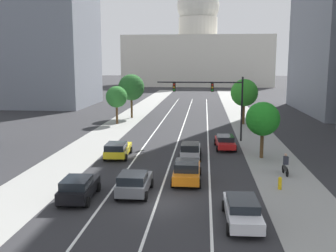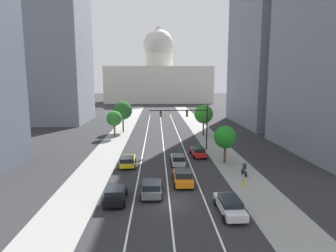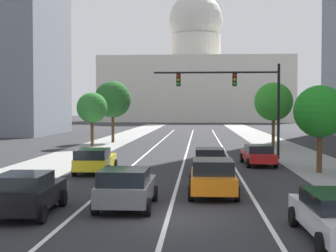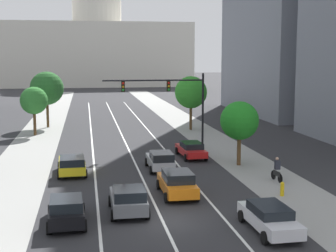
{
  "view_description": "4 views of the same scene",
  "coord_description": "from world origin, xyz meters",
  "px_view_note": "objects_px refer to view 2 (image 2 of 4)",
  "views": [
    {
      "loc": [
        2.89,
        -23.08,
        8.68
      ],
      "look_at": [
        -1.16,
        19.9,
        1.62
      ],
      "focal_mm": 41.64,
      "sensor_mm": 36.0,
      "label": 1
    },
    {
      "loc": [
        -1.13,
        -25.28,
        11.18
      ],
      "look_at": [
        0.8,
        23.56,
        3.45
      ],
      "focal_mm": 30.54,
      "sensor_mm": 36.0,
      "label": 2
    },
    {
      "loc": [
        1.08,
        -16.82,
        3.8
      ],
      "look_at": [
        -1.33,
        20.74,
        2.45
      ],
      "focal_mm": 52.28,
      "sensor_mm": 36.0,
      "label": 3
    },
    {
      "loc": [
        -3.91,
        -25.49,
        8.71
      ],
      "look_at": [
        2.23,
        11.54,
        3.46
      ],
      "focal_mm": 53.38,
      "sensor_mm": 36.0,
      "label": 4
    }
  ],
  "objects_px": {
    "car_red": "(198,152)",
    "street_tree_near_left": "(123,110)",
    "fire_hydrant": "(245,183)",
    "cyclist": "(244,169)",
    "car_black": "(115,194)",
    "street_tree_near_right": "(225,137)",
    "car_gray": "(152,188)",
    "capitol_building": "(159,78)",
    "car_yellow": "(128,161)",
    "traffic_signal_mast": "(189,119)",
    "street_tree_mid_left": "(114,118)",
    "car_orange": "(183,177)",
    "car_white": "(230,205)",
    "street_tree_far_right": "(204,114)",
    "car_silver": "(178,159)"
  },
  "relations": [
    {
      "from": "car_black",
      "to": "street_tree_near_left",
      "type": "height_order",
      "value": "street_tree_near_left"
    },
    {
      "from": "car_red",
      "to": "street_tree_near_left",
      "type": "xyz_separation_m",
      "value": [
        -13.6,
        21.11,
        4.09
      ]
    },
    {
      "from": "car_black",
      "to": "street_tree_mid_left",
      "type": "xyz_separation_m",
      "value": [
        -4.51,
        30.85,
        3.06
      ]
    },
    {
      "from": "car_red",
      "to": "street_tree_near_left",
      "type": "height_order",
      "value": "street_tree_near_left"
    },
    {
      "from": "fire_hydrant",
      "to": "street_tree_far_right",
      "type": "distance_m",
      "value": 29.29
    },
    {
      "from": "car_black",
      "to": "street_tree_mid_left",
      "type": "bearing_deg",
      "value": 6.02
    },
    {
      "from": "street_tree_far_right",
      "to": "street_tree_near_left",
      "type": "height_order",
      "value": "street_tree_near_left"
    },
    {
      "from": "car_red",
      "to": "street_tree_near_left",
      "type": "bearing_deg",
      "value": 30.15
    },
    {
      "from": "traffic_signal_mast",
      "to": "fire_hydrant",
      "type": "distance_m",
      "value": 17.91
    },
    {
      "from": "street_tree_near_left",
      "to": "car_black",
      "type": "bearing_deg",
      "value": -84.54
    },
    {
      "from": "traffic_signal_mast",
      "to": "cyclist",
      "type": "xyz_separation_m",
      "value": [
        5.2,
        -13.19,
        -4.27
      ]
    },
    {
      "from": "car_red",
      "to": "cyclist",
      "type": "height_order",
      "value": "cyclist"
    },
    {
      "from": "cyclist",
      "to": "street_tree_near_left",
      "type": "distance_m",
      "value": 35.33
    },
    {
      "from": "car_silver",
      "to": "fire_hydrant",
      "type": "xyz_separation_m",
      "value": [
        6.49,
        -8.33,
        -0.33
      ]
    },
    {
      "from": "car_silver",
      "to": "street_tree_mid_left",
      "type": "xyz_separation_m",
      "value": [
        -11.2,
        19.25,
        3.06
      ]
    },
    {
      "from": "car_orange",
      "to": "street_tree_near_right",
      "type": "bearing_deg",
      "value": -39.78
    },
    {
      "from": "street_tree_near_left",
      "to": "street_tree_mid_left",
      "type": "bearing_deg",
      "value": -98.71
    },
    {
      "from": "fire_hydrant",
      "to": "car_red",
      "type": "bearing_deg",
      "value": 103.82
    },
    {
      "from": "car_red",
      "to": "fire_hydrant",
      "type": "xyz_separation_m",
      "value": [
        3.13,
        -12.74,
        -0.26
      ]
    },
    {
      "from": "street_tree_far_right",
      "to": "car_yellow",
      "type": "bearing_deg",
      "value": -122.59
    },
    {
      "from": "fire_hydrant",
      "to": "street_tree_near_left",
      "type": "height_order",
      "value": "street_tree_near_left"
    },
    {
      "from": "car_silver",
      "to": "car_red",
      "type": "xyz_separation_m",
      "value": [
        3.35,
        4.41,
        -0.07
      ]
    },
    {
      "from": "car_yellow",
      "to": "car_white",
      "type": "relative_size",
      "value": 0.96
    },
    {
      "from": "car_orange",
      "to": "street_tree_near_left",
      "type": "height_order",
      "value": "street_tree_near_left"
    },
    {
      "from": "car_orange",
      "to": "car_silver",
      "type": "xyz_separation_m",
      "value": [
        -0.0,
        7.11,
        -0.02
      ]
    },
    {
      "from": "car_white",
      "to": "street_tree_near_right",
      "type": "bearing_deg",
      "value": -13.31
    },
    {
      "from": "car_silver",
      "to": "car_red",
      "type": "distance_m",
      "value": 5.54
    },
    {
      "from": "car_gray",
      "to": "street_tree_near_right",
      "type": "bearing_deg",
      "value": -41.62
    },
    {
      "from": "car_black",
      "to": "car_orange",
      "type": "bearing_deg",
      "value": -58.51
    },
    {
      "from": "fire_hydrant",
      "to": "car_black",
      "type": "bearing_deg",
      "value": -166.07
    },
    {
      "from": "car_black",
      "to": "car_white",
      "type": "distance_m",
      "value": 10.41
    },
    {
      "from": "capitol_building",
      "to": "cyclist",
      "type": "bearing_deg",
      "value": -85.61
    },
    {
      "from": "car_orange",
      "to": "fire_hydrant",
      "type": "xyz_separation_m",
      "value": [
        6.49,
        -1.21,
        -0.35
      ]
    },
    {
      "from": "capitol_building",
      "to": "traffic_signal_mast",
      "type": "height_order",
      "value": "capitol_building"
    },
    {
      "from": "car_yellow",
      "to": "street_tree_near_left",
      "type": "xyz_separation_m",
      "value": [
        -3.55,
        25.9,
        4.03
      ]
    },
    {
      "from": "car_gray",
      "to": "street_tree_far_right",
      "type": "xyz_separation_m",
      "value": [
        10.13,
        30.97,
        3.65
      ]
    },
    {
      "from": "car_red",
      "to": "street_tree_far_right",
      "type": "xyz_separation_m",
      "value": [
        3.42,
        16.28,
        3.74
      ]
    },
    {
      "from": "car_orange",
      "to": "street_tree_near_left",
      "type": "distance_m",
      "value": 34.44
    },
    {
      "from": "car_yellow",
      "to": "car_gray",
      "type": "bearing_deg",
      "value": -163.78
    },
    {
      "from": "street_tree_near_right",
      "to": "car_black",
      "type": "bearing_deg",
      "value": -136.87
    },
    {
      "from": "car_red",
      "to": "street_tree_mid_left",
      "type": "distance_m",
      "value": 21.03
    },
    {
      "from": "car_black",
      "to": "street_tree_near_right",
      "type": "distance_m",
      "value": 18.3
    },
    {
      "from": "fire_hydrant",
      "to": "cyclist",
      "type": "xyz_separation_m",
      "value": [
        1.07,
        3.6,
        0.39
      ]
    },
    {
      "from": "car_yellow",
      "to": "car_silver",
      "type": "bearing_deg",
      "value": -89.24
    },
    {
      "from": "car_silver",
      "to": "street_tree_mid_left",
      "type": "height_order",
      "value": "street_tree_mid_left"
    },
    {
      "from": "car_gray",
      "to": "car_red",
      "type": "height_order",
      "value": "car_gray"
    },
    {
      "from": "street_tree_far_right",
      "to": "street_tree_near_right",
      "type": "bearing_deg",
      "value": -90.79
    },
    {
      "from": "traffic_signal_mast",
      "to": "street_tree_near_right",
      "type": "bearing_deg",
      "value": -61.71
    },
    {
      "from": "fire_hydrant",
      "to": "cyclist",
      "type": "bearing_deg",
      "value": 73.41
    },
    {
      "from": "car_red",
      "to": "cyclist",
      "type": "distance_m",
      "value": 10.06
    }
  ]
}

